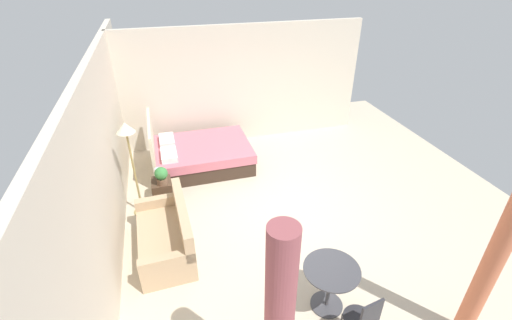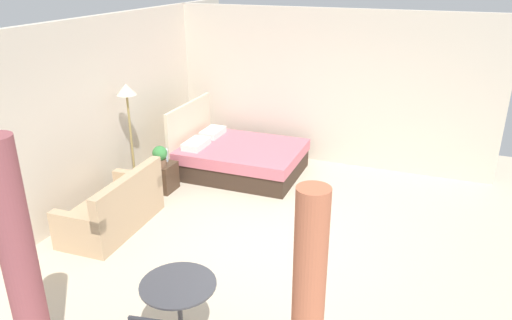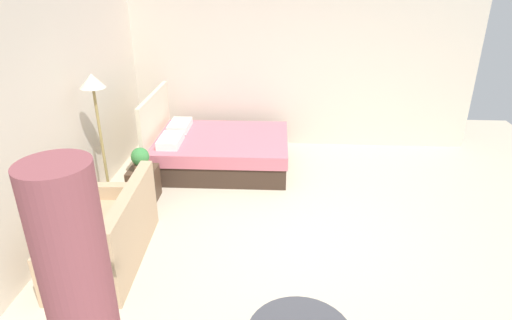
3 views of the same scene
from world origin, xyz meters
TOP-DOWN VIEW (x-y plane):
  - ground_plane at (0.00, 0.00)m, footprint 9.39×8.96m
  - wall_back at (0.00, 2.98)m, footprint 9.39×0.12m
  - wall_right at (3.20, 0.00)m, footprint 0.12×5.96m
  - bed at (2.04, 1.34)m, footprint 1.62×2.14m
  - couch at (-0.46, 2.19)m, footprint 1.61×0.86m
  - nightstand at (0.89, 2.21)m, footprint 0.42×0.37m
  - potted_plant at (0.79, 2.18)m, footprint 0.24×0.24m
  - vase at (1.01, 2.24)m, footprint 0.12×0.12m
  - floor_lamp at (0.67, 2.62)m, footprint 0.31×0.31m

SIDE VIEW (x-z plane):
  - ground_plane at x=0.00m, z-range -0.02..0.00m
  - nightstand at x=0.89m, z-range 0.00..0.47m
  - couch at x=-0.46m, z-range -0.15..0.71m
  - bed at x=2.04m, z-range -0.31..0.90m
  - vase at x=1.01m, z-range 0.47..0.69m
  - potted_plant at x=0.79m, z-range 0.49..0.84m
  - wall_back at x=0.00m, z-range 0.00..2.84m
  - wall_right at x=3.20m, z-range 0.00..2.84m
  - floor_lamp at x=0.67m, z-range 0.57..2.41m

